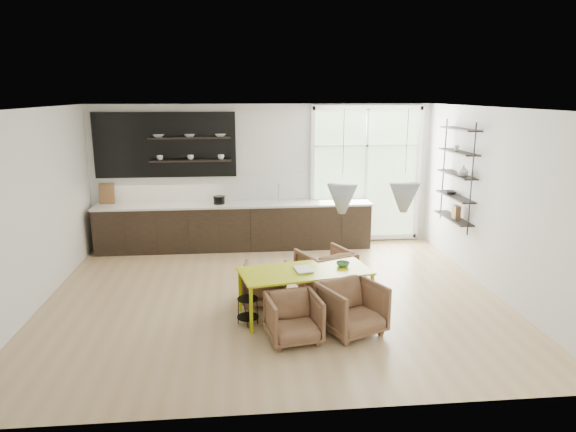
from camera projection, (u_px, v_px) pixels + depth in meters
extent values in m
cube|color=tan|center=(274.00, 297.00, 8.04)|extent=(7.00, 6.00, 0.01)
cube|color=silver|center=(263.00, 175.00, 10.60)|extent=(7.00, 0.02, 2.90)
cube|color=silver|center=(30.00, 212.00, 7.37)|extent=(0.02, 6.00, 2.90)
cube|color=silver|center=(496.00, 202.00, 8.02)|extent=(0.02, 6.00, 2.90)
cube|color=silver|center=(272.00, 108.00, 7.36)|extent=(7.00, 6.00, 0.01)
cube|color=#B2D1A5|center=(365.00, 174.00, 10.77)|extent=(2.20, 0.02, 2.70)
cube|color=white|center=(366.00, 174.00, 10.74)|extent=(2.30, 0.08, 2.80)
cone|color=#B1BABE|center=(342.00, 199.00, 7.26)|extent=(0.44, 0.44, 0.42)
cone|color=#B1BABE|center=(404.00, 198.00, 7.34)|extent=(0.44, 0.44, 0.42)
cylinder|color=black|center=(344.00, 142.00, 7.07)|extent=(0.01, 0.01, 0.89)
cylinder|color=black|center=(407.00, 141.00, 7.15)|extent=(0.01, 0.01, 0.89)
cube|color=black|center=(235.00, 227.00, 10.46)|extent=(5.50, 0.65, 0.90)
cube|color=silver|center=(235.00, 204.00, 10.35)|extent=(5.54, 0.69, 0.04)
cube|color=silver|center=(234.00, 188.00, 10.59)|extent=(5.50, 0.02, 0.55)
cube|color=black|center=(165.00, 145.00, 10.23)|extent=(2.80, 0.06, 1.30)
cube|color=black|center=(190.00, 138.00, 10.11)|extent=(1.60, 0.28, 0.03)
cube|color=black|center=(191.00, 161.00, 10.21)|extent=(1.60, 0.28, 0.03)
cube|color=brown|center=(107.00, 193.00, 10.28)|extent=(0.30, 0.10, 0.42)
cylinder|color=silver|center=(279.00, 193.00, 10.48)|extent=(0.02, 0.02, 0.40)
imported|color=white|center=(159.00, 136.00, 10.04)|extent=(0.22, 0.22, 0.05)
imported|color=white|center=(190.00, 136.00, 10.10)|extent=(0.22, 0.22, 0.05)
imported|color=white|center=(220.00, 135.00, 10.15)|extent=(0.22, 0.22, 0.05)
imported|color=white|center=(160.00, 158.00, 10.14)|extent=(0.12, 0.12, 0.10)
imported|color=white|center=(191.00, 157.00, 10.20)|extent=(0.12, 0.12, 0.10)
imported|color=white|center=(221.00, 157.00, 10.25)|extent=(0.12, 0.12, 0.10)
cylinder|color=black|center=(219.00, 201.00, 10.28)|extent=(0.22, 0.22, 0.14)
cube|color=black|center=(472.00, 180.00, 8.53)|extent=(0.02, 0.02, 1.90)
cube|color=black|center=(444.00, 170.00, 9.69)|extent=(0.02, 0.02, 1.90)
cube|color=black|center=(453.00, 218.00, 9.30)|extent=(0.26, 1.20, 0.02)
cube|color=black|center=(455.00, 196.00, 9.21)|extent=(0.26, 1.20, 0.02)
cube|color=black|center=(457.00, 174.00, 9.11)|extent=(0.26, 1.20, 0.02)
cube|color=black|center=(458.00, 152.00, 9.02)|extent=(0.26, 1.20, 0.03)
cube|color=black|center=(460.00, 129.00, 8.93)|extent=(0.26, 1.20, 0.03)
imported|color=white|center=(463.00, 170.00, 8.85)|extent=(0.18, 0.18, 0.19)
imported|color=#333338|center=(451.00, 192.00, 9.39)|extent=(0.22, 0.22, 0.05)
imported|color=white|center=(456.00, 148.00, 9.10)|extent=(0.10, 0.10, 0.09)
cube|color=brown|center=(456.00, 212.00, 9.17)|extent=(0.10, 0.18, 0.24)
cube|color=#AFB80A|center=(305.00, 271.00, 7.27)|extent=(1.95, 1.17, 0.03)
cube|color=#AFB80A|center=(251.00, 311.00, 6.75)|extent=(0.05, 0.05, 0.64)
cube|color=#AFB80A|center=(240.00, 290.00, 7.44)|extent=(0.05, 0.05, 0.64)
cube|color=#AFB80A|center=(372.00, 296.00, 7.25)|extent=(0.05, 0.05, 0.64)
cube|color=#AFB80A|center=(351.00, 278.00, 7.94)|extent=(0.05, 0.05, 0.64)
imported|color=brown|center=(265.00, 284.00, 7.76)|extent=(0.73, 0.75, 0.60)
imported|color=brown|center=(325.00, 271.00, 8.16)|extent=(1.00, 1.01, 0.71)
imported|color=brown|center=(293.00, 318.00, 6.56)|extent=(0.76, 0.77, 0.61)
imported|color=brown|center=(352.00, 308.00, 6.77)|extent=(0.98, 0.99, 0.69)
cylinder|color=black|center=(248.00, 299.00, 7.01)|extent=(0.28, 0.28, 0.02)
cylinder|color=black|center=(248.00, 317.00, 7.07)|extent=(0.30, 0.30, 0.01)
cylinder|color=black|center=(257.00, 312.00, 7.03)|extent=(0.01, 0.01, 0.37)
cylinder|color=black|center=(250.00, 308.00, 7.18)|extent=(0.01, 0.01, 0.37)
cylinder|color=black|center=(238.00, 311.00, 7.06)|extent=(0.01, 0.01, 0.37)
cylinder|color=black|center=(246.00, 315.00, 6.92)|extent=(0.01, 0.01, 0.37)
imported|color=white|center=(295.00, 270.00, 7.21)|extent=(0.28, 0.35, 0.03)
imported|color=#407547|center=(343.00, 264.00, 7.42)|extent=(0.24, 0.24, 0.06)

